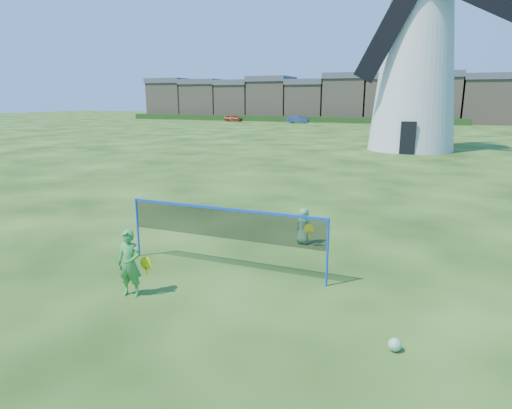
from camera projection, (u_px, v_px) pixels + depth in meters
The scene contains 10 objects.
ground at pixel (241, 268), 10.72m from camera, with size 220.00×220.00×0.00m, color black.
windmill at pixel (417, 60), 33.65m from camera, with size 15.16×6.58×20.28m.
badminton_net at pixel (224, 224), 10.33m from camera, with size 5.05×0.05×1.55m.
player_girl at pixel (130, 264), 9.05m from camera, with size 0.71×0.43×1.43m.
player_boy at pixel (304, 226), 12.38m from camera, with size 0.65×0.47×1.04m.
play_ball at pixel (395, 345), 7.16m from camera, with size 0.22×0.22×0.22m, color green.
terraced_houses at pixel (309, 99), 81.28m from camera, with size 67.07×8.40×8.36m.
hedge at pixel (280, 119), 78.06m from camera, with size 62.00×0.80×1.00m, color #193814.
car_left at pixel (233, 118), 78.52m from camera, with size 1.35×3.34×1.14m, color maroon.
car_right at pixel (298, 119), 73.23m from camera, with size 1.28×3.67×1.21m, color navy.
Camera 1 is at (4.15, -9.16, 4.04)m, focal length 30.70 mm.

